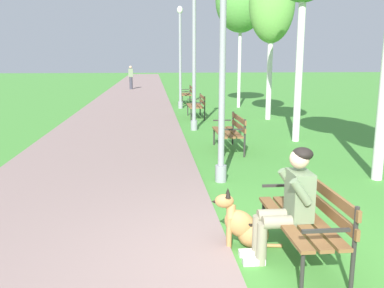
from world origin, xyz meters
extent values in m
plane|color=#478E38|center=(0.00, 0.00, 0.00)|extent=(120.00, 120.00, 0.00)
cube|color=gray|center=(-2.24, 24.00, 0.02)|extent=(3.89, 60.00, 0.04)
cube|color=brown|center=(0.21, 0.23, 0.45)|extent=(0.14, 1.50, 0.04)
cube|color=brown|center=(0.39, 0.23, 0.45)|extent=(0.14, 1.50, 0.04)
cube|color=brown|center=(0.56, 0.23, 0.45)|extent=(0.14, 1.50, 0.04)
cube|color=brown|center=(0.67, 0.23, 0.59)|extent=(0.04, 1.50, 0.11)
cube|color=brown|center=(0.67, 0.23, 0.77)|extent=(0.04, 1.50, 0.11)
cylinder|color=#2D2B28|center=(0.19, 0.92, 0.23)|extent=(0.04, 0.04, 0.45)
cylinder|color=#2D2B28|center=(0.67, 0.92, 0.43)|extent=(0.04, 0.04, 0.85)
cube|color=#2D2B28|center=(0.39, 0.92, 0.63)|extent=(0.45, 0.04, 0.03)
cylinder|color=#2D2B28|center=(0.19, -0.46, 0.23)|extent=(0.04, 0.04, 0.45)
cylinder|color=#2D2B28|center=(0.67, -0.46, 0.43)|extent=(0.04, 0.04, 0.85)
cube|color=#2D2B28|center=(0.39, -0.46, 0.63)|extent=(0.45, 0.04, 0.03)
cube|color=brown|center=(0.40, 5.72, 0.45)|extent=(0.14, 1.50, 0.04)
cube|color=brown|center=(0.58, 5.72, 0.45)|extent=(0.14, 1.50, 0.04)
cube|color=brown|center=(0.75, 5.72, 0.45)|extent=(0.14, 1.50, 0.04)
cube|color=brown|center=(0.86, 5.72, 0.59)|extent=(0.04, 1.50, 0.11)
cube|color=brown|center=(0.86, 5.72, 0.77)|extent=(0.04, 1.50, 0.11)
cylinder|color=#2D2B28|center=(0.38, 6.41, 0.23)|extent=(0.04, 0.04, 0.45)
cylinder|color=#2D2B28|center=(0.86, 6.41, 0.43)|extent=(0.04, 0.04, 0.85)
cube|color=#2D2B28|center=(0.58, 6.41, 0.63)|extent=(0.45, 0.04, 0.03)
cylinder|color=#2D2B28|center=(0.38, 5.03, 0.23)|extent=(0.04, 0.04, 0.45)
cylinder|color=#2D2B28|center=(0.86, 5.03, 0.43)|extent=(0.04, 0.04, 0.85)
cube|color=#2D2B28|center=(0.58, 5.03, 0.63)|extent=(0.45, 0.04, 0.03)
cube|color=brown|center=(0.21, 11.31, 0.45)|extent=(0.14, 1.50, 0.04)
cube|color=brown|center=(0.38, 11.31, 0.45)|extent=(0.14, 1.50, 0.04)
cube|color=brown|center=(0.56, 11.31, 0.45)|extent=(0.14, 1.50, 0.04)
cube|color=brown|center=(0.66, 11.31, 0.59)|extent=(0.04, 1.50, 0.11)
cube|color=brown|center=(0.66, 11.31, 0.77)|extent=(0.04, 1.50, 0.11)
cylinder|color=#2D2B28|center=(0.18, 12.00, 0.23)|extent=(0.04, 0.04, 0.45)
cylinder|color=#2D2B28|center=(0.66, 12.00, 0.43)|extent=(0.04, 0.04, 0.85)
cube|color=#2D2B28|center=(0.38, 12.00, 0.63)|extent=(0.45, 0.04, 0.03)
cylinder|color=#2D2B28|center=(0.18, 10.62, 0.23)|extent=(0.04, 0.04, 0.45)
cylinder|color=#2D2B28|center=(0.66, 10.62, 0.43)|extent=(0.04, 0.04, 0.85)
cube|color=#2D2B28|center=(0.38, 10.62, 0.63)|extent=(0.45, 0.04, 0.03)
cube|color=brown|center=(0.26, 16.32, 0.45)|extent=(0.14, 1.50, 0.04)
cube|color=brown|center=(0.44, 16.32, 0.45)|extent=(0.14, 1.50, 0.04)
cube|color=brown|center=(0.61, 16.32, 0.45)|extent=(0.14, 1.50, 0.04)
cube|color=brown|center=(0.72, 16.32, 0.59)|extent=(0.04, 1.50, 0.11)
cube|color=brown|center=(0.72, 16.32, 0.77)|extent=(0.04, 1.50, 0.11)
cylinder|color=#2D2B28|center=(0.24, 17.01, 0.23)|extent=(0.04, 0.04, 0.45)
cylinder|color=#2D2B28|center=(0.72, 17.01, 0.43)|extent=(0.04, 0.04, 0.85)
cube|color=#2D2B28|center=(0.44, 17.01, 0.63)|extent=(0.45, 0.04, 0.03)
cylinder|color=#2D2B28|center=(0.24, 15.63, 0.23)|extent=(0.04, 0.04, 0.45)
cylinder|color=#2D2B28|center=(0.72, 15.63, 0.43)|extent=(0.04, 0.04, 0.85)
cube|color=#2D2B28|center=(0.44, 15.63, 0.63)|extent=(0.45, 0.04, 0.03)
cylinder|color=gray|center=(0.18, 0.36, 0.47)|extent=(0.42, 0.14, 0.14)
cylinder|color=gray|center=(-0.03, 0.36, 0.24)|extent=(0.11, 0.11, 0.47)
cube|color=silver|center=(-0.11, 0.36, 0.04)|extent=(0.24, 0.09, 0.07)
cylinder|color=gray|center=(0.18, 0.16, 0.47)|extent=(0.42, 0.14, 0.14)
cylinder|color=gray|center=(-0.03, 0.16, 0.24)|extent=(0.11, 0.11, 0.47)
cube|color=silver|center=(-0.11, 0.16, 0.04)|extent=(0.24, 0.09, 0.07)
cube|color=#6B7F5B|center=(0.39, 0.26, 0.73)|extent=(0.22, 0.36, 0.52)
cylinder|color=#6B7F5B|center=(0.33, 0.46, 0.83)|extent=(0.25, 0.09, 0.30)
cylinder|color=#6B7F5B|center=(0.33, 0.06, 0.83)|extent=(0.25, 0.09, 0.30)
sphere|color=beige|center=(0.37, 0.26, 1.13)|extent=(0.21, 0.21, 0.21)
ellipsoid|color=black|center=(0.40, 0.26, 1.18)|extent=(0.22, 0.23, 0.14)
ellipsoid|color=#B27F47|center=(-0.02, 0.57, 0.16)|extent=(0.40, 0.33, 0.32)
ellipsoid|color=#B27F47|center=(-0.17, 0.59, 0.29)|extent=(0.53, 0.29, 0.48)
ellipsoid|color=black|center=(-0.12, 0.58, 0.32)|extent=(0.38, 0.24, 0.27)
cylinder|color=#B27F47|center=(-0.29, 0.67, 0.19)|extent=(0.06, 0.06, 0.38)
cylinder|color=#B27F47|center=(-0.31, 0.55, 0.19)|extent=(0.06, 0.06, 0.38)
cylinder|color=#B27F47|center=(-0.28, 0.61, 0.43)|extent=(0.13, 0.18, 0.19)
ellipsoid|color=#B27F47|center=(-0.36, 0.62, 0.56)|extent=(0.24, 0.17, 0.16)
cone|color=black|center=(-0.46, 0.63, 0.55)|extent=(0.11, 0.10, 0.09)
cone|color=black|center=(-0.31, 0.66, 0.66)|extent=(0.06, 0.06, 0.09)
cone|color=black|center=(-0.33, 0.57, 0.66)|extent=(0.06, 0.06, 0.09)
cylinder|color=#B27F47|center=(0.18, 0.54, 0.03)|extent=(0.28, 0.08, 0.04)
cylinder|color=gray|center=(0.03, 3.22, 0.15)|extent=(0.20, 0.20, 0.30)
cylinder|color=gray|center=(0.03, 3.22, 2.07)|extent=(0.11, 0.11, 4.14)
cylinder|color=gray|center=(0.09, 8.67, 0.15)|extent=(0.20, 0.20, 0.30)
cylinder|color=gray|center=(0.09, 8.67, 1.98)|extent=(0.11, 0.11, 3.96)
cylinder|color=gray|center=(0.06, 14.35, 0.15)|extent=(0.20, 0.20, 0.30)
cylinder|color=gray|center=(0.06, 14.35, 2.01)|extent=(0.11, 0.11, 4.02)
ellipsoid|color=silver|center=(0.06, 14.35, 4.14)|extent=(0.24, 0.24, 0.32)
cylinder|color=silver|center=(2.61, 6.71, 1.97)|extent=(0.18, 0.18, 3.93)
cylinder|color=silver|center=(2.97, 10.72, 1.60)|extent=(0.19, 0.19, 3.20)
ellipsoid|color=#66A847|center=(2.97, 10.72, 4.01)|extent=(1.58, 1.37, 2.68)
cylinder|color=silver|center=(2.67, 14.49, 1.89)|extent=(0.14, 0.14, 3.77)
ellipsoid|color=#569E42|center=(2.67, 14.49, 4.59)|extent=(2.17, 2.11, 2.70)
cylinder|color=#383842|center=(-2.63, 25.76, 0.44)|extent=(0.22, 0.22, 0.88)
cube|color=#6B7F5B|center=(-2.63, 25.76, 1.16)|extent=(0.32, 0.20, 0.56)
sphere|color=tan|center=(-2.63, 25.76, 1.55)|extent=(0.20, 0.20, 0.20)
camera|label=1|loc=(-1.15, -3.88, 2.16)|focal=39.10mm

